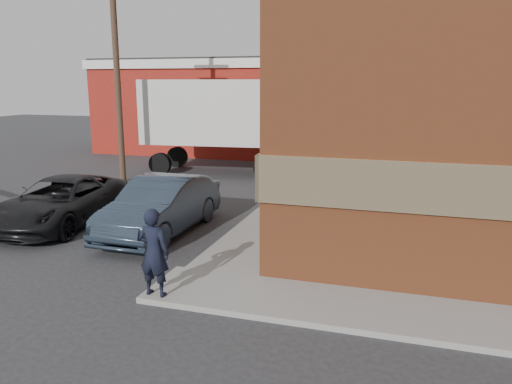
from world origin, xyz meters
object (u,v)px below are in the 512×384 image
Objects in this scene: warehouse at (238,106)px; man at (154,252)px; suv_a at (61,202)px; box_truck at (235,120)px; sedan at (161,206)px; utility_pole at (117,70)px.

man is (5.80, -21.55, -1.80)m from warehouse.
warehouse is 17.65m from suv_a.
warehouse is 8.05m from box_truck.
sedan is 3.35m from suv_a.
warehouse reaches higher than suv_a.
sedan is 0.95× the size of suv_a.
utility_pole is 9.20m from sedan.
sedan is (5.28, -6.43, -3.94)m from utility_pole.
box_truck is (-1.24, 9.80, 1.72)m from sedan.
sedan is at bearing -50.62° from utility_pole.
suv_a is at bearing -107.65° from box_truck.
man is 0.35× the size of suv_a.
sedan is 10.02m from box_truck.
warehouse is at bearing 102.84° from box_truck.
sedan is at bearing -4.07° from suv_a.
sedan is at bearing -60.75° from man.
utility_pole is at bearing -52.22° from man.
suv_a is at bearing -73.54° from utility_pole.
warehouse is 17.95m from sedan.
warehouse is 1.80× the size of box_truck.
sedan reaches higher than suv_a.
warehouse is 11.27m from utility_pole.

